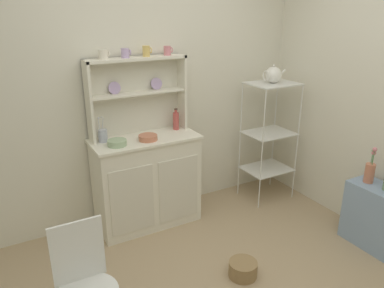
{
  "coord_description": "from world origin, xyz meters",
  "views": [
    {
      "loc": [
        -1.33,
        -1.63,
        1.98
      ],
      "look_at": [
        0.21,
        1.12,
        0.83
      ],
      "focal_mm": 35.0,
      "sensor_mm": 36.0,
      "label": 1
    }
  ],
  "objects_px": {
    "wire_chair": "(83,278)",
    "jam_bottle": "(176,121)",
    "hutch_shelf_unit": "(136,90)",
    "bowl_mixing_large": "(117,143)",
    "cup_cream_0": "(103,54)",
    "flower_vase": "(370,171)",
    "bakers_rack": "(269,128)",
    "side_shelf_blue": "(375,216)",
    "hutch_cabinet": "(147,180)",
    "porcelain_teapot": "(273,75)",
    "floor_basket": "(243,269)",
    "utensil_jar": "(103,135)"
  },
  "relations": [
    {
      "from": "wire_chair",
      "to": "jam_bottle",
      "type": "relative_size",
      "value": 4.09
    },
    {
      "from": "hutch_shelf_unit",
      "to": "bowl_mixing_large",
      "type": "height_order",
      "value": "hutch_shelf_unit"
    },
    {
      "from": "cup_cream_0",
      "to": "flower_vase",
      "type": "relative_size",
      "value": 0.28
    },
    {
      "from": "bakers_rack",
      "to": "cup_cream_0",
      "type": "xyz_separation_m",
      "value": [
        -1.64,
        0.25,
        0.83
      ]
    },
    {
      "from": "side_shelf_blue",
      "to": "hutch_shelf_unit",
      "type": "bearing_deg",
      "value": 137.31
    },
    {
      "from": "hutch_cabinet",
      "to": "hutch_shelf_unit",
      "type": "xyz_separation_m",
      "value": [
        0.0,
        0.16,
        0.83
      ]
    },
    {
      "from": "bowl_mixing_large",
      "to": "porcelain_teapot",
      "type": "bearing_deg",
      "value": -1.74
    },
    {
      "from": "cup_cream_0",
      "to": "jam_bottle",
      "type": "bearing_deg",
      "value": -3.18
    },
    {
      "from": "wire_chair",
      "to": "porcelain_teapot",
      "type": "distance_m",
      "value": 2.6
    },
    {
      "from": "cup_cream_0",
      "to": "bowl_mixing_large",
      "type": "height_order",
      "value": "cup_cream_0"
    },
    {
      "from": "side_shelf_blue",
      "to": "floor_basket",
      "type": "height_order",
      "value": "side_shelf_blue"
    },
    {
      "from": "bakers_rack",
      "to": "flower_vase",
      "type": "height_order",
      "value": "bakers_rack"
    },
    {
      "from": "floor_basket",
      "to": "flower_vase",
      "type": "relative_size",
      "value": 0.68
    },
    {
      "from": "bowl_mixing_large",
      "to": "utensil_jar",
      "type": "xyz_separation_m",
      "value": [
        -0.08,
        0.15,
        0.03
      ]
    },
    {
      "from": "hutch_shelf_unit",
      "to": "cup_cream_0",
      "type": "height_order",
      "value": "cup_cream_0"
    },
    {
      "from": "hutch_shelf_unit",
      "to": "porcelain_teapot",
      "type": "relative_size",
      "value": 3.59
    },
    {
      "from": "hutch_cabinet",
      "to": "side_shelf_blue",
      "type": "bearing_deg",
      "value": -39.33
    },
    {
      "from": "side_shelf_blue",
      "to": "utensil_jar",
      "type": "distance_m",
      "value": 2.47
    },
    {
      "from": "bowl_mixing_large",
      "to": "flower_vase",
      "type": "distance_m",
      "value": 2.19
    },
    {
      "from": "floor_basket",
      "to": "utensil_jar",
      "type": "relative_size",
      "value": 0.98
    },
    {
      "from": "utensil_jar",
      "to": "hutch_cabinet",
      "type": "bearing_deg",
      "value": -12.23
    },
    {
      "from": "side_shelf_blue",
      "to": "bowl_mixing_large",
      "type": "bearing_deg",
      "value": 146.75
    },
    {
      "from": "side_shelf_blue",
      "to": "jam_bottle",
      "type": "bearing_deg",
      "value": 131.48
    },
    {
      "from": "cup_cream_0",
      "to": "porcelain_teapot",
      "type": "xyz_separation_m",
      "value": [
        1.64,
        -0.25,
        -0.27
      ]
    },
    {
      "from": "bakers_rack",
      "to": "porcelain_teapot",
      "type": "height_order",
      "value": "porcelain_teapot"
    },
    {
      "from": "floor_basket",
      "to": "bowl_mixing_large",
      "type": "distance_m",
      "value": 1.46
    },
    {
      "from": "hutch_cabinet",
      "to": "utensil_jar",
      "type": "distance_m",
      "value": 0.61
    },
    {
      "from": "hutch_shelf_unit",
      "to": "floor_basket",
      "type": "bearing_deg",
      "value": -75.06
    },
    {
      "from": "bakers_rack",
      "to": "flower_vase",
      "type": "bearing_deg",
      "value": -77.62
    },
    {
      "from": "bakers_rack",
      "to": "jam_bottle",
      "type": "relative_size",
      "value": 6.11
    },
    {
      "from": "bakers_rack",
      "to": "side_shelf_blue",
      "type": "xyz_separation_m",
      "value": [
        0.23,
        -1.18,
        -0.51
      ]
    },
    {
      "from": "jam_bottle",
      "to": "flower_vase",
      "type": "relative_size",
      "value": 0.63
    },
    {
      "from": "hutch_cabinet",
      "to": "bowl_mixing_large",
      "type": "xyz_separation_m",
      "value": [
        -0.28,
        -0.07,
        0.45
      ]
    },
    {
      "from": "cup_cream_0",
      "to": "jam_bottle",
      "type": "relative_size",
      "value": 0.45
    },
    {
      "from": "utensil_jar",
      "to": "porcelain_teapot",
      "type": "xyz_separation_m",
      "value": [
        1.71,
        -0.2,
        0.42
      ]
    },
    {
      "from": "jam_bottle",
      "to": "side_shelf_blue",
      "type": "bearing_deg",
      "value": -48.52
    },
    {
      "from": "utensil_jar",
      "to": "jam_bottle",
      "type": "bearing_deg",
      "value": 0.64
    },
    {
      "from": "hutch_cabinet",
      "to": "side_shelf_blue",
      "type": "relative_size",
      "value": 1.76
    },
    {
      "from": "bakers_rack",
      "to": "wire_chair",
      "type": "relative_size",
      "value": 1.49
    },
    {
      "from": "cup_cream_0",
      "to": "jam_bottle",
      "type": "height_order",
      "value": "cup_cream_0"
    },
    {
      "from": "side_shelf_blue",
      "to": "cup_cream_0",
      "type": "distance_m",
      "value": 2.71
    },
    {
      "from": "floor_basket",
      "to": "cup_cream_0",
      "type": "xyz_separation_m",
      "value": [
        -0.62,
        1.21,
        1.56
      ]
    },
    {
      "from": "hutch_shelf_unit",
      "to": "flower_vase",
      "type": "xyz_separation_m",
      "value": [
        1.59,
        -1.34,
        -0.62
      ]
    },
    {
      "from": "bakers_rack",
      "to": "wire_chair",
      "type": "xyz_separation_m",
      "value": [
        -2.23,
        -1.04,
        -0.27
      ]
    },
    {
      "from": "hutch_shelf_unit",
      "to": "bakers_rack",
      "type": "bearing_deg",
      "value": -11.94
    },
    {
      "from": "hutch_shelf_unit",
      "to": "side_shelf_blue",
      "type": "relative_size",
      "value": 1.64
    },
    {
      "from": "cup_cream_0",
      "to": "bowl_mixing_large",
      "type": "bearing_deg",
      "value": -89.29
    },
    {
      "from": "hutch_shelf_unit",
      "to": "wire_chair",
      "type": "relative_size",
      "value": 1.07
    },
    {
      "from": "hutch_cabinet",
      "to": "hutch_shelf_unit",
      "type": "bearing_deg",
      "value": 90.0
    },
    {
      "from": "hutch_cabinet",
      "to": "wire_chair",
      "type": "relative_size",
      "value": 1.15
    }
  ]
}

